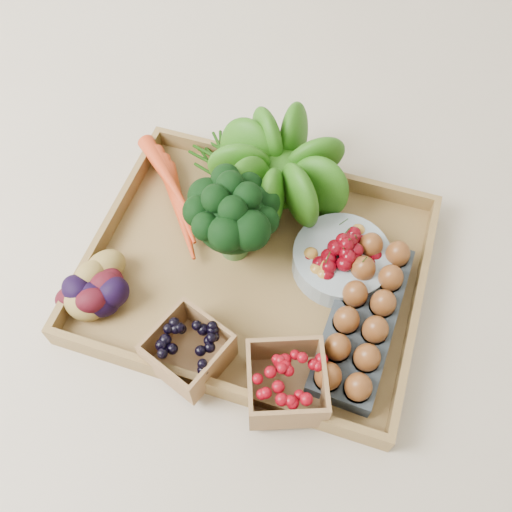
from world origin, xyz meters
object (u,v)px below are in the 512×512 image
(tray, at_px, (256,272))
(egg_carton, at_px, (362,319))
(broccoli, at_px, (234,229))
(cherry_bowl, at_px, (341,260))

(tray, relative_size, egg_carton, 1.91)
(broccoli, relative_size, egg_carton, 0.56)
(broccoli, distance_m, cherry_bowl, 0.19)
(cherry_bowl, bearing_deg, tray, -159.58)
(broccoli, distance_m, egg_carton, 0.25)
(broccoli, bearing_deg, egg_carton, -16.57)
(broccoli, xyz_separation_m, cherry_bowl, (0.18, 0.02, -0.04))
(tray, bearing_deg, broccoli, 150.27)
(tray, relative_size, broccoli, 3.44)
(tray, height_order, egg_carton, egg_carton)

